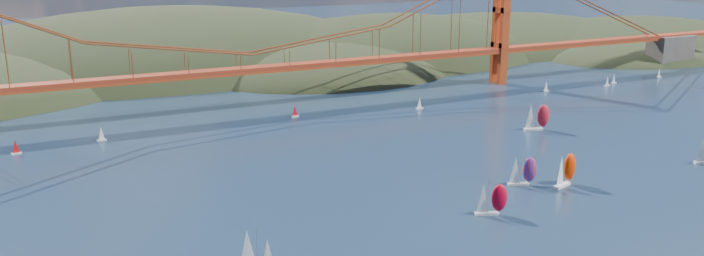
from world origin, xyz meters
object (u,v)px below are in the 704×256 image
(racer_3, at_px, (537,116))
(racer_rwb, at_px, (522,170))
(racer_1, at_px, (565,169))
(racer_0, at_px, (491,199))

(racer_3, xyz_separation_m, racer_rwb, (-41.71, -43.16, -0.69))
(racer_1, bearing_deg, racer_0, 177.67)
(racer_3, relative_size, racer_rwb, 1.16)
(racer_0, bearing_deg, racer_rwb, 55.13)
(racer_rwb, bearing_deg, racer_3, 66.39)
(racer_0, bearing_deg, racer_3, 64.11)
(racer_0, xyz_separation_m, racer_3, (62.28, 56.68, 0.76))
(racer_0, relative_size, racer_3, 0.85)
(racer_0, xyz_separation_m, racer_rwb, (20.57, 13.52, 0.06))
(racer_0, height_order, racer_3, racer_3)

